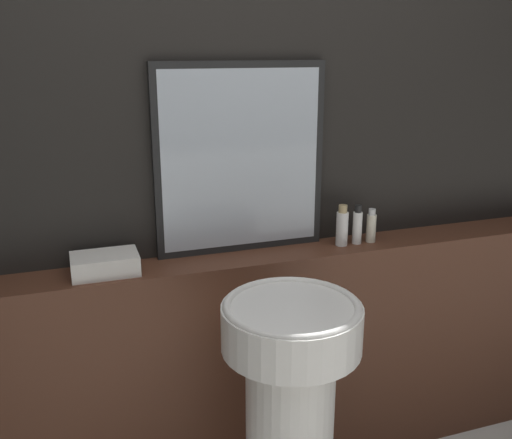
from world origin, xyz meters
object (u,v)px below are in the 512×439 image
conditioner_bottle (357,226)px  lotion_bottle (371,227)px  shampoo_bottle (342,227)px  towel_stack (105,264)px  pedestal_sink (290,415)px  mirror (241,160)px

conditioner_bottle → lotion_bottle: (0.06, 0.00, -0.01)m
shampoo_bottle → conditioner_bottle: 0.07m
towel_stack → lotion_bottle: size_ratio=1.65×
conditioner_bottle → lotion_bottle: 0.06m
pedestal_sink → mirror: mirror is taller
conditioner_bottle → lotion_bottle: bearing=0.0°
mirror → shampoo_bottle: 0.47m
pedestal_sink → shampoo_bottle: bearing=48.2°
pedestal_sink → lotion_bottle: lotion_bottle is taller
pedestal_sink → lotion_bottle: (0.51, 0.43, 0.45)m
towel_stack → pedestal_sink: bearing=-40.3°
lotion_bottle → mirror: bearing=171.2°
shampoo_bottle → pedestal_sink: bearing=-131.8°
towel_stack → conditioner_bottle: 0.96m
pedestal_sink → mirror: size_ratio=1.36×
conditioner_bottle → mirror: bearing=170.0°
mirror → towel_stack: size_ratio=3.11×
towel_stack → mirror: bearing=8.8°
pedestal_sink → mirror: 0.89m
mirror → shampoo_bottle: mirror is taller
towel_stack → conditioner_bottle: size_ratio=1.44×
pedestal_sink → conditioner_bottle: 0.77m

